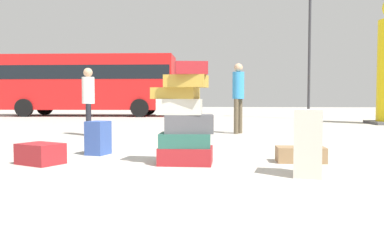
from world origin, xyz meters
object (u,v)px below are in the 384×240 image
object	(u,v)px
suitcase_navy_left_side	(98,138)
parked_bus	(89,81)
person_tourist_with_camera	(88,95)
suitcase_charcoal_upright_blue	(181,137)
suitcase_cream_right_side	(308,143)
suitcase_brown_behind_tower	(301,155)
lamp_post	(310,18)
suitcase_maroon_white_trunk	(40,154)
suitcase_tower	(185,122)
person_bearded_onlooker	(238,92)

from	to	relation	value
suitcase_navy_left_side	parked_bus	world-z (taller)	parked_bus
person_tourist_with_camera	parked_bus	world-z (taller)	parked_bus
suitcase_charcoal_upright_blue	parked_bus	bearing A→B (deg)	100.71
suitcase_navy_left_side	suitcase_cream_right_side	bearing A→B (deg)	-13.37
suitcase_brown_behind_tower	suitcase_charcoal_upright_blue	bearing A→B (deg)	128.20
suitcase_navy_left_side	lamp_post	world-z (taller)	lamp_post
suitcase_cream_right_side	person_tourist_with_camera	world-z (taller)	person_tourist_with_camera
parked_bus	suitcase_maroon_white_trunk	bearing A→B (deg)	-75.10
suitcase_maroon_white_trunk	person_tourist_with_camera	bearing A→B (deg)	126.49
parked_bus	lamp_post	world-z (taller)	lamp_post
suitcase_navy_left_side	suitcase_brown_behind_tower	world-z (taller)	suitcase_navy_left_side
suitcase_brown_behind_tower	parked_bus	bearing A→B (deg)	118.15
suitcase_tower	suitcase_charcoal_upright_blue	distance (m)	2.80
suitcase_tower	suitcase_cream_right_side	world-z (taller)	suitcase_tower
person_bearded_onlooker	parked_bus	size ratio (longest dim) A/B	0.20
suitcase_cream_right_side	person_bearded_onlooker	distance (m)	5.77
suitcase_maroon_white_trunk	person_bearded_onlooker	xyz separation A→B (m)	(2.78, 5.15, 0.94)
person_bearded_onlooker	lamp_post	world-z (taller)	lamp_post
suitcase_tower	lamp_post	bearing A→B (deg)	72.52
person_tourist_with_camera	parked_bus	distance (m)	11.84
lamp_post	suitcase_charcoal_upright_blue	bearing A→B (deg)	-113.59
suitcase_cream_right_side	lamp_post	world-z (taller)	lamp_post
parked_bus	suitcase_navy_left_side	bearing A→B (deg)	-72.27
person_bearded_onlooker	lamp_post	size ratio (longest dim) A/B	0.26
suitcase_brown_behind_tower	lamp_post	bearing A→B (deg)	77.27
suitcase_tower	suitcase_cream_right_side	xyz separation A→B (m)	(1.50, -0.72, -0.20)
suitcase_brown_behind_tower	suitcase_maroon_white_trunk	distance (m)	3.61
suitcase_maroon_white_trunk	suitcase_cream_right_side	bearing A→B (deg)	16.25
suitcase_cream_right_side	suitcase_maroon_white_trunk	size ratio (longest dim) A/B	1.36
suitcase_maroon_white_trunk	person_tourist_with_camera	world-z (taller)	person_tourist_with_camera
suitcase_charcoal_upright_blue	person_bearded_onlooker	world-z (taller)	person_bearded_onlooker
person_tourist_with_camera	lamp_post	world-z (taller)	lamp_post
suitcase_tower	suitcase_charcoal_upright_blue	size ratio (longest dim) A/B	2.62
suitcase_tower	suitcase_navy_left_side	size ratio (longest dim) A/B	2.56
suitcase_brown_behind_tower	person_bearded_onlooker	world-z (taller)	person_bearded_onlooker
suitcase_maroon_white_trunk	suitcase_tower	bearing A→B (deg)	30.51
suitcase_charcoal_upright_blue	suitcase_maroon_white_trunk	bearing A→B (deg)	-135.10
suitcase_tower	person_tourist_with_camera	distance (m)	4.95
suitcase_tower	person_bearded_onlooker	distance (m)	5.05
person_tourist_with_camera	lamp_post	distance (m)	11.91
suitcase_cream_right_side	suitcase_charcoal_upright_blue	distance (m)	3.95
person_bearded_onlooker	lamp_post	distance (m)	9.38
suitcase_brown_behind_tower	person_tourist_with_camera	distance (m)	5.85
suitcase_brown_behind_tower	lamp_post	xyz separation A→B (m)	(2.50, 12.73, 4.38)
person_bearded_onlooker	person_tourist_with_camera	distance (m)	3.76
suitcase_navy_left_side	suitcase_brown_behind_tower	bearing A→B (deg)	4.78
person_bearded_onlooker	parked_bus	xyz separation A→B (m)	(-7.67, 10.17, 0.75)
suitcase_navy_left_side	suitcase_maroon_white_trunk	world-z (taller)	suitcase_navy_left_side
suitcase_cream_right_side	person_bearded_onlooker	size ratio (longest dim) A/B	0.43
lamp_post	parked_bus	bearing A→B (deg)	169.24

